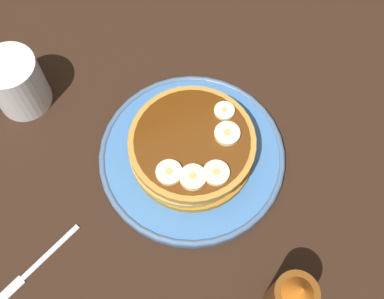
% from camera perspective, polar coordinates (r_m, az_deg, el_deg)
% --- Properties ---
extents(ground_plane, '(1.40, 1.40, 0.03)m').
position_cam_1_polar(ground_plane, '(0.70, -0.00, -1.52)').
color(ground_plane, black).
extents(plate, '(0.26, 0.26, 0.02)m').
position_cam_1_polar(plate, '(0.68, -0.00, -0.72)').
color(plate, '#3F72B2').
rests_on(plate, ground_plane).
extents(pancake_stack, '(0.17, 0.18, 0.05)m').
position_cam_1_polar(pancake_stack, '(0.65, -0.25, 0.20)').
color(pancake_stack, '#A87526').
rests_on(pancake_stack, plate).
extents(banana_slice_0, '(0.03, 0.03, 0.01)m').
position_cam_1_polar(banana_slice_0, '(0.61, 2.90, -2.83)').
color(banana_slice_0, beige).
rests_on(banana_slice_0, pancake_stack).
extents(banana_slice_1, '(0.03, 0.03, 0.01)m').
position_cam_1_polar(banana_slice_1, '(0.61, 0.12, -3.35)').
color(banana_slice_1, '#FEEEB6').
rests_on(banana_slice_1, pancake_stack).
extents(banana_slice_2, '(0.03, 0.03, 0.01)m').
position_cam_1_polar(banana_slice_2, '(0.65, 3.87, 4.60)').
color(banana_slice_2, '#ECF0C3').
rests_on(banana_slice_2, pancake_stack).
extents(banana_slice_3, '(0.03, 0.03, 0.01)m').
position_cam_1_polar(banana_slice_3, '(0.64, 4.22, 1.88)').
color(banana_slice_3, '#F7EFBD').
rests_on(banana_slice_3, pancake_stack).
extents(banana_slice_4, '(0.03, 0.03, 0.01)m').
position_cam_1_polar(banana_slice_4, '(0.61, -2.74, -2.76)').
color(banana_slice_4, '#FCE4BB').
rests_on(banana_slice_4, pancake_stack).
extents(coffee_mug, '(0.11, 0.08, 0.09)m').
position_cam_1_polar(coffee_mug, '(0.74, -20.45, 7.39)').
color(coffee_mug, white).
rests_on(coffee_mug, ground_plane).
extents(fork, '(0.12, 0.06, 0.01)m').
position_cam_1_polar(fork, '(0.67, -18.18, -13.08)').
color(fork, silver).
rests_on(fork, ground_plane).
extents(syrup_bottle, '(0.05, 0.05, 0.13)m').
position_cam_1_polar(syrup_bottle, '(0.59, 11.66, -16.99)').
color(syrup_bottle, brown).
rests_on(syrup_bottle, ground_plane).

